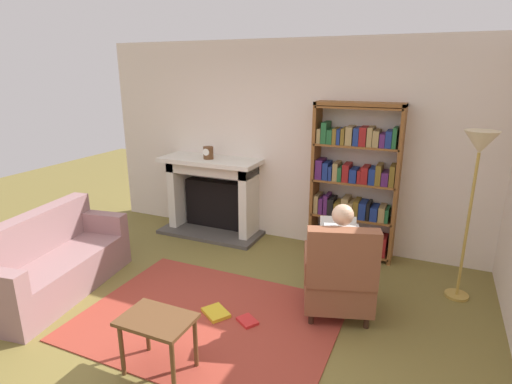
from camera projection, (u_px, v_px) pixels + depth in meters
The scene contains 12 objects.
ground at pixel (192, 337), 3.68m from camera, with size 14.00×14.00×0.00m, color olive.
back_wall at pixel (290, 144), 5.53m from camera, with size 5.60×0.10×2.70m, color silver.
area_rug at pixel (209, 319), 3.94m from camera, with size 2.40×1.80×0.01m, color #983629.
fireplace at pixel (214, 193), 5.94m from camera, with size 1.48×0.64×1.12m.
mantel_clock at pixel (208, 153), 5.68m from camera, with size 0.14×0.14×0.17m.
bookshelf at pixel (354, 184), 5.09m from camera, with size 1.05×0.32×1.95m.
armchair_reading at pixel (339, 276), 3.89m from camera, with size 0.80×0.79×0.97m.
seated_reader at pixel (339, 252), 3.94m from camera, with size 0.47×0.59×1.14m.
sofa_floral at pixel (52, 264), 4.37m from camera, with size 0.96×1.79×0.85m.
side_table at pixel (158, 327), 3.16m from camera, with size 0.56×0.39×0.48m.
scattered_books at pixel (225, 315), 3.96m from camera, with size 0.62×0.31×0.04m.
floor_lamp at pixel (478, 158), 3.91m from camera, with size 0.32×0.32×1.76m.
Camera 1 is at (1.81, -2.65, 2.31)m, focal length 28.68 mm.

